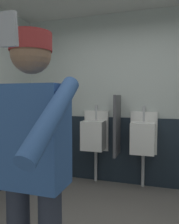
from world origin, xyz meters
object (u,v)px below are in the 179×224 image
Objects in this scene: urinal_left at (94,135)px; cell_phone at (8,29)px; urinal_middle at (143,137)px; person at (32,155)px.

cell_phone is at bearing -79.20° from urinal_left.
urinal_middle is at bearing 0.00° from urinal_left.
urinal_left and urinal_middle have the same top height.
urinal_middle is 11.27× the size of cell_phone.
urinal_left is at bearing 98.92° from cell_phone.
person is (0.28, -2.22, 0.25)m from urinal_left.
person is at bearing -102.01° from urinal_middle.
urinal_left is 1.00× the size of urinal_middle.
urinal_left is 0.71× the size of person.
urinal_left is at bearing 97.15° from person.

